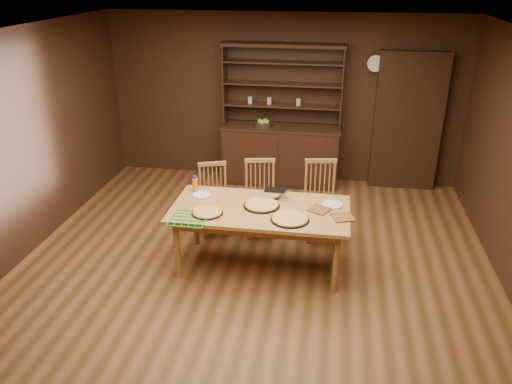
% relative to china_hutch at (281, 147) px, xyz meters
% --- Properties ---
extents(floor, '(6.00, 6.00, 0.00)m').
position_rel_china_hutch_xyz_m(floor, '(0.00, -2.75, -0.60)').
color(floor, brown).
rests_on(floor, ground).
extents(room_shell, '(6.00, 6.00, 6.00)m').
position_rel_china_hutch_xyz_m(room_shell, '(0.00, -2.75, 0.98)').
color(room_shell, white).
rests_on(room_shell, floor).
extents(china_hutch, '(1.84, 0.52, 2.17)m').
position_rel_china_hutch_xyz_m(china_hutch, '(0.00, 0.00, 0.00)').
color(china_hutch, black).
rests_on(china_hutch, floor).
extents(doorway, '(1.00, 0.18, 2.10)m').
position_rel_china_hutch_xyz_m(doorway, '(1.90, 0.15, 0.45)').
color(doorway, black).
rests_on(doorway, floor).
extents(wall_clock, '(0.30, 0.05, 0.30)m').
position_rel_china_hutch_xyz_m(wall_clock, '(1.35, 0.20, 1.30)').
color(wall_clock, black).
rests_on(wall_clock, room_shell).
extents(dining_table, '(1.97, 0.98, 0.75)m').
position_rel_china_hutch_xyz_m(dining_table, '(0.06, -2.52, 0.08)').
color(dining_table, '#B4853E').
rests_on(dining_table, floor).
extents(chair_left, '(0.48, 0.46, 0.93)m').
position_rel_china_hutch_xyz_m(chair_left, '(-0.66, -1.75, -0.11)').
color(chair_left, '#9E6C36').
rests_on(chair_left, floor).
extents(chair_center, '(0.46, 0.45, 0.98)m').
position_rel_china_hutch_xyz_m(chair_center, '(-0.07, -1.68, -0.08)').
color(chair_center, '#9E6C36').
rests_on(chair_center, floor).
extents(chair_right, '(0.48, 0.46, 1.02)m').
position_rel_china_hutch_xyz_m(chair_right, '(0.70, -1.66, -0.06)').
color(chair_right, '#9E6C36').
rests_on(chair_right, floor).
extents(pizza_left, '(0.34, 0.34, 0.04)m').
position_rel_china_hutch_xyz_m(pizza_left, '(-0.48, -2.74, 0.17)').
color(pizza_left, black).
rests_on(pizza_left, dining_table).
extents(pizza_right, '(0.41, 0.41, 0.04)m').
position_rel_china_hutch_xyz_m(pizza_right, '(0.42, -2.75, 0.17)').
color(pizza_right, black).
rests_on(pizza_right, dining_table).
extents(pizza_center, '(0.41, 0.41, 0.04)m').
position_rel_china_hutch_xyz_m(pizza_center, '(0.07, -2.47, 0.17)').
color(pizza_center, black).
rests_on(pizza_center, dining_table).
extents(cooling_rack, '(0.50, 0.50, 0.02)m').
position_rel_china_hutch_xyz_m(cooling_rack, '(-0.64, -2.91, 0.16)').
color(cooling_rack, '#0CA130').
rests_on(cooling_rack, dining_table).
extents(plate_left, '(0.24, 0.24, 0.02)m').
position_rel_china_hutch_xyz_m(plate_left, '(-0.66, -2.29, 0.16)').
color(plate_left, beige).
rests_on(plate_left, dining_table).
extents(plate_right, '(0.25, 0.25, 0.02)m').
position_rel_china_hutch_xyz_m(plate_right, '(0.85, -2.31, 0.16)').
color(plate_right, beige).
rests_on(plate_right, dining_table).
extents(foil_dish, '(0.25, 0.18, 0.10)m').
position_rel_china_hutch_xyz_m(foil_dish, '(0.19, -2.22, 0.20)').
color(foil_dish, silver).
rests_on(foil_dish, dining_table).
extents(juice_bottle, '(0.07, 0.07, 0.21)m').
position_rel_china_hutch_xyz_m(juice_bottle, '(-0.76, -2.21, 0.25)').
color(juice_bottle, orange).
rests_on(juice_bottle, dining_table).
extents(pot_holder_a, '(0.27, 0.27, 0.02)m').
position_rel_china_hutch_xyz_m(pot_holder_a, '(0.97, -2.61, 0.16)').
color(pot_holder_a, '#B51814').
rests_on(pot_holder_a, dining_table).
extents(pot_holder_b, '(0.28, 0.28, 0.02)m').
position_rel_china_hutch_xyz_m(pot_holder_b, '(0.72, -2.47, 0.16)').
color(pot_holder_b, '#B51814').
rests_on(pot_holder_b, dining_table).
extents(fruit_bowl, '(0.27, 0.27, 0.12)m').
position_rel_china_hutch_xyz_m(fruit_bowl, '(-0.27, -0.07, 0.39)').
color(fruit_bowl, black).
rests_on(fruit_bowl, china_hutch).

